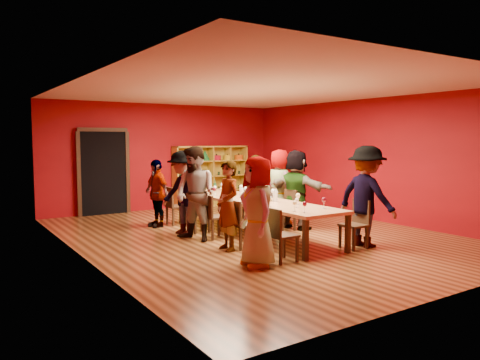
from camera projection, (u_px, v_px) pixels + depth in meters
name	position (u px, v px, depth m)	size (l,w,h in m)	color
room_shell	(254.00, 163.00, 9.66)	(7.10, 9.10, 3.04)	#542F16
tasting_table	(254.00, 202.00, 9.73)	(1.10, 4.50, 0.75)	tan
doorway	(103.00, 172.00, 12.40)	(1.40, 0.17, 2.30)	black
shelving_unit	(210.00, 173.00, 14.06)	(2.40, 0.40, 1.80)	gold
chair_person_left_0	(279.00, 232.00, 7.59)	(0.42, 0.42, 0.89)	black
person_left_0	(258.00, 212.00, 7.33)	(0.85, 0.46, 1.74)	#CE8A93
chair_person_left_1	(240.00, 222.00, 8.56)	(0.42, 0.42, 0.89)	black
person_left_1	(228.00, 206.00, 8.39)	(0.59, 0.43, 1.62)	#CB8893
chair_person_left_2	(212.00, 214.00, 9.39)	(0.42, 0.42, 0.89)	black
person_left_2	(196.00, 194.00, 9.15)	(0.91, 0.50, 1.86)	#151B3B
chair_person_left_3	(195.00, 210.00, 10.01)	(0.42, 0.42, 0.89)	black
person_left_3	(183.00, 193.00, 9.82)	(1.14, 0.47, 1.76)	#131734
chair_person_left_4	(174.00, 204.00, 10.91)	(0.42, 0.42, 0.89)	black
person_left_4	(157.00, 193.00, 10.66)	(0.90, 0.41, 1.54)	#131A35
chair_person_right_0	(357.00, 221.00, 8.59)	(0.42, 0.42, 0.89)	black
person_right_0	(367.00, 196.00, 8.68)	(1.22, 0.50, 1.88)	#141937
chair_person_right_2	(287.00, 208.00, 10.29)	(0.42, 0.42, 0.89)	black
person_right_2	(296.00, 189.00, 10.40)	(1.64, 0.47, 1.77)	#5987B8
chair_person_right_3	(267.00, 204.00, 10.89)	(0.42, 0.42, 0.89)	black
person_right_3	(279.00, 187.00, 11.05)	(0.86, 0.47, 1.76)	#5172A7
chair_person_right_4	(244.00, 199.00, 11.70)	(0.42, 0.42, 0.89)	black
person_right_4	(257.00, 186.00, 11.89)	(0.59, 0.43, 1.60)	#4F4F54
wine_glass_0	(324.00, 200.00, 8.41)	(0.09, 0.09, 0.21)	silver
wine_glass_1	(298.00, 196.00, 8.96)	(0.09, 0.09, 0.22)	silver
wine_glass_2	(267.00, 191.00, 9.88)	(0.08, 0.08, 0.20)	silver
wine_glass_3	(273.00, 192.00, 9.78)	(0.09, 0.09, 0.22)	silver
wine_glass_4	(297.00, 200.00, 8.57)	(0.07, 0.07, 0.18)	silver
wine_glass_5	(215.00, 188.00, 10.78)	(0.07, 0.07, 0.18)	silver
wine_glass_6	(270.00, 199.00, 8.73)	(0.07, 0.07, 0.18)	silver
wine_glass_7	(197.00, 187.00, 11.05)	(0.07, 0.07, 0.18)	silver
wine_glass_8	(305.00, 205.00, 7.98)	(0.08, 0.08, 0.19)	silver
wine_glass_9	(266.00, 197.00, 8.80)	(0.09, 0.09, 0.22)	silver
wine_glass_10	(246.00, 189.00, 10.53)	(0.07, 0.07, 0.18)	silver
wine_glass_11	(222.00, 190.00, 10.25)	(0.08, 0.08, 0.19)	silver
wine_glass_12	(222.00, 185.00, 11.33)	(0.08, 0.08, 0.19)	silver
wine_glass_13	(266.00, 195.00, 9.20)	(0.08, 0.08, 0.21)	silver
wine_glass_14	(295.00, 203.00, 8.11)	(0.08, 0.08, 0.19)	silver
wine_glass_15	(241.00, 187.00, 10.63)	(0.09, 0.09, 0.22)	silver
wine_glass_16	(214.00, 190.00, 10.36)	(0.07, 0.07, 0.18)	silver
wine_glass_17	(249.00, 194.00, 9.40)	(0.09, 0.09, 0.22)	silver
wine_glass_18	(223.00, 184.00, 11.48)	(0.08, 0.08, 0.20)	silver
spittoon_bowl	(266.00, 197.00, 9.52)	(0.33, 0.33, 0.18)	silver
carafe_a	(242.00, 193.00, 9.96)	(0.12, 0.12, 0.24)	silver
carafe_b	(275.00, 196.00, 9.38)	(0.11, 0.11, 0.26)	silver
wine_bottle	(215.00, 187.00, 11.26)	(0.09, 0.09, 0.28)	#153B1D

